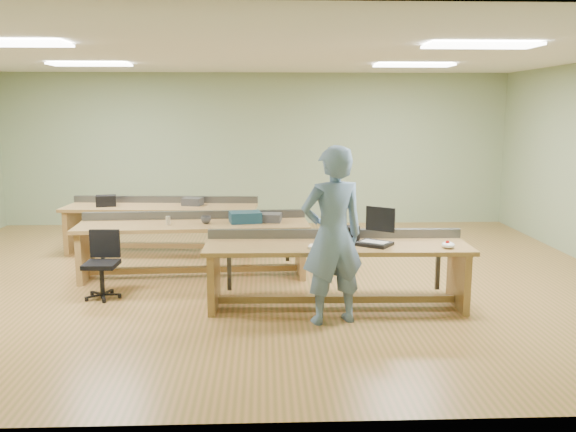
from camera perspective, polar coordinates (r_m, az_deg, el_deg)
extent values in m
plane|color=#A36F3E|center=(8.50, -3.21, -5.70)|extent=(10.00, 10.00, 0.00)
plane|color=silver|center=(8.22, -3.42, 14.88)|extent=(10.00, 10.00, 0.00)
cube|color=gray|center=(12.21, -2.99, 6.23)|extent=(10.00, 0.04, 3.00)
cube|color=gray|center=(4.26, -4.21, -0.79)|extent=(10.00, 0.04, 3.00)
cube|color=white|center=(7.22, -24.61, 14.47)|extent=(1.20, 0.50, 0.03)
cube|color=white|center=(10.06, -18.04, 13.35)|extent=(1.20, 0.50, 0.03)
cube|color=white|center=(7.12, 17.65, 14.97)|extent=(1.20, 0.50, 0.03)
cube|color=white|center=(9.99, 11.68, 13.65)|extent=(1.20, 0.50, 0.03)
cube|color=#AD8549|center=(7.07, 4.61, -2.88)|extent=(3.08, 0.89, 0.05)
cube|color=#AD8549|center=(7.17, -6.94, -5.83)|extent=(0.10, 0.72, 0.70)
cube|color=#AD8549|center=(7.43, 15.66, -5.57)|extent=(0.10, 0.72, 0.70)
cube|color=#AD8549|center=(7.23, 4.54, -7.72)|extent=(2.76, 0.17, 0.08)
cube|color=#484A4F|center=(7.41, 4.35, -1.65)|extent=(3.06, 0.15, 0.11)
cube|color=#AD8549|center=(8.44, -8.83, -0.86)|extent=(3.18, 0.97, 0.05)
cube|color=#AD8549|center=(8.75, -18.45, -3.39)|extent=(0.11, 0.74, 0.70)
cube|color=#AD8549|center=(8.54, 1.15, -3.19)|extent=(0.11, 0.74, 0.70)
cube|color=#AD8549|center=(8.58, -8.72, -4.96)|extent=(2.85, 0.22, 0.08)
cube|color=#484A4F|center=(8.80, -8.68, 0.11)|extent=(3.15, 0.21, 0.11)
cube|color=#AD8549|center=(10.05, -11.82, 0.78)|extent=(3.14, 1.05, 0.05)
cube|color=#AD8549|center=(10.55, -19.41, -1.22)|extent=(0.13, 0.73, 0.70)
cube|color=#AD8549|center=(9.88, -3.57, -1.40)|extent=(0.13, 0.73, 0.70)
cube|color=#AD8549|center=(10.17, -11.70, -2.70)|extent=(2.79, 0.30, 0.08)
cube|color=#484A4F|center=(10.40, -11.36, 1.54)|extent=(3.09, 0.30, 0.11)
imported|color=#61839E|center=(6.51, 4.19, -1.85)|extent=(0.80, 0.64, 1.93)
cube|color=black|center=(7.07, 8.10, -2.58)|extent=(0.47, 0.45, 0.04)
cube|color=black|center=(7.14, 8.64, -0.29)|extent=(0.30, 0.22, 0.28)
cube|color=white|center=(6.86, 4.04, -2.94)|extent=(0.52, 0.27, 0.03)
ellipsoid|color=white|center=(7.10, 14.76, -2.63)|extent=(0.19, 0.20, 0.07)
cube|color=black|center=(7.29, 5.66, -1.61)|extent=(0.29, 0.24, 0.17)
cylinder|color=black|center=(7.84, -17.00, -5.94)|extent=(0.06, 0.06, 0.41)
cube|color=black|center=(7.79, -17.08, -4.36)|extent=(0.41, 0.41, 0.06)
cube|color=black|center=(7.91, -16.76, -2.48)|extent=(0.37, 0.06, 0.35)
cylinder|color=black|center=(7.89, -16.93, -7.17)|extent=(0.47, 0.47, 0.06)
cube|color=#13303F|center=(8.43, -4.03, -0.10)|extent=(0.47, 0.39, 0.15)
cube|color=#313133|center=(8.47, -2.09, -0.14)|extent=(0.45, 0.32, 0.11)
imported|color=#313133|center=(8.39, -7.68, -0.35)|extent=(0.17, 0.17, 0.11)
cylinder|color=silver|center=(8.40, -11.16, -0.42)|extent=(0.08, 0.08, 0.11)
cube|color=black|center=(10.24, -16.66, 1.38)|extent=(0.35, 0.28, 0.18)
cube|color=#313133|center=(10.03, -8.92, 1.35)|extent=(0.36, 0.31, 0.12)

